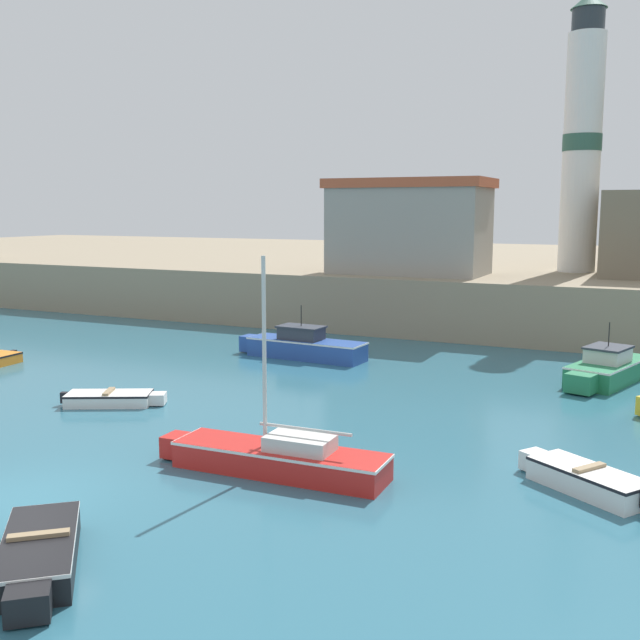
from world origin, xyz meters
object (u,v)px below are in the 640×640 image
sailboat_red_0 (277,457)px  dinghy_black_4 (39,553)px  dinghy_white_1 (585,478)px  motorboat_green_2 (607,369)px  harbor_shed_near_wharf (409,226)px  motorboat_blue_8 (303,346)px  lighthouse (582,139)px  dinghy_white_7 (112,398)px

sailboat_red_0 → dinghy_black_4: sailboat_red_0 is taller
dinghy_black_4 → dinghy_white_1: bearing=44.2°
motorboat_green_2 → harbor_shed_near_wharf: harbor_shed_near_wharf is taller
sailboat_red_0 → motorboat_blue_8: sailboat_red_0 is taller
lighthouse → harbor_shed_near_wharf: bearing=-147.0°
motorboat_blue_8 → lighthouse: 20.20m
dinghy_white_1 → dinghy_black_4: (-8.46, -8.21, 0.01)m
dinghy_white_7 → harbor_shed_near_wharf: (3.63, 19.59, 5.26)m
dinghy_white_7 → motorboat_blue_8: (2.22, 9.71, 0.30)m
harbor_shed_near_wharf → dinghy_white_1: bearing=-61.5°
dinghy_white_1 → harbor_shed_near_wharf: size_ratio=0.38×
dinghy_white_1 → harbor_shed_near_wharf: 24.34m
motorboat_green_2 → harbor_shed_near_wharf: bearing=140.1°
dinghy_white_1 → dinghy_white_7: bearing=175.0°
dinghy_white_7 → harbor_shed_near_wharf: bearing=79.5°
sailboat_red_0 → motorboat_green_2: sailboat_red_0 is taller
sailboat_red_0 → dinghy_white_1: 7.25m
dinghy_white_7 → lighthouse: bearing=64.9°
motorboat_green_2 → motorboat_blue_8: (-12.32, -0.76, 0.02)m
motorboat_green_2 → motorboat_blue_8: size_ratio=0.90×
dinghy_white_1 → motorboat_green_2: size_ratio=0.60×
dinghy_white_1 → motorboat_green_2: motorboat_green_2 is taller
lighthouse → dinghy_white_1: bearing=-82.7°
dinghy_black_4 → motorboat_blue_8: bearing=102.6°
sailboat_red_0 → harbor_shed_near_wharf: 23.86m
sailboat_red_0 → harbor_shed_near_wharf: (-4.39, 22.90, 5.07)m
dinghy_black_4 → motorboat_blue_8: 19.71m
sailboat_red_0 → dinghy_black_4: bearing=-103.5°
dinghy_white_1 → harbor_shed_near_wharf: (-11.35, 20.90, 5.19)m
motorboat_blue_8 → harbor_shed_near_wharf: 11.14m
lighthouse → motorboat_blue_8: bearing=-122.0°
dinghy_white_1 → motorboat_green_2: 11.79m
sailboat_red_0 → dinghy_white_1: size_ratio=1.89×
motorboat_blue_8 → lighthouse: (9.41, 15.08, 9.59)m
dinghy_black_4 → dinghy_white_7: (-6.53, 9.52, -0.08)m
motorboat_green_2 → motorboat_blue_8: bearing=-176.5°
motorboat_blue_8 → harbor_shed_near_wharf: harbor_shed_near_wharf is taller
sailboat_red_0 → motorboat_blue_8: size_ratio=1.01×
dinghy_white_7 → dinghy_white_1: bearing=-5.0°
sailboat_red_0 → dinghy_black_4: (-1.49, -6.21, -0.11)m
sailboat_red_0 → harbor_shed_near_wharf: size_ratio=0.71×
dinghy_black_4 → motorboat_blue_8: (-4.31, 19.23, 0.22)m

